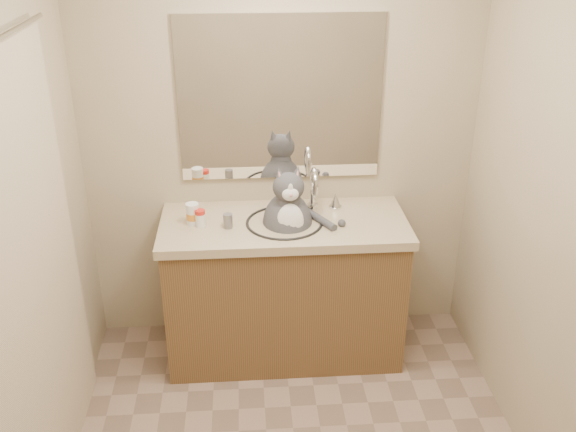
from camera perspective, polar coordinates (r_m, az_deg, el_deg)
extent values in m
cube|color=tan|center=(3.60, -0.69, 6.59)|extent=(2.20, 0.01, 2.40)
cube|color=tan|center=(2.60, -23.91, -3.70)|extent=(0.01, 2.50, 2.40)
cube|color=brown|center=(3.69, -0.34, -6.75)|extent=(1.30, 0.55, 0.80)
cube|color=tan|center=(3.48, -0.36, -0.84)|extent=(1.34, 0.59, 0.05)
torus|color=black|center=(3.45, -0.33, -0.58)|extent=(0.42, 0.42, 0.02)
ellipsoid|color=white|center=(3.48, -0.33, -1.72)|extent=(0.40, 0.40, 0.15)
cylinder|color=silver|center=(3.57, 2.20, 2.12)|extent=(0.03, 0.03, 0.18)
torus|color=silver|center=(3.48, 2.34, 3.05)|extent=(0.03, 0.16, 0.16)
cone|color=silver|center=(3.61, 4.24, 1.45)|extent=(0.06, 0.06, 0.08)
cube|color=white|center=(3.50, -0.69, 10.34)|extent=(1.10, 0.02, 0.90)
cube|color=beige|center=(2.76, -21.48, -6.29)|extent=(0.01, 1.20, 1.90)
ellipsoid|color=#444549|center=(3.47, -0.06, -0.80)|extent=(0.29, 0.32, 0.36)
ellipsoid|color=white|center=(3.36, 0.18, -0.69)|extent=(0.15, 0.09, 0.23)
ellipsoid|color=#444549|center=(3.33, 0.05, 2.60)|extent=(0.18, 0.15, 0.16)
ellipsoid|color=white|center=(3.28, 0.21, 1.93)|extent=(0.09, 0.05, 0.07)
sphere|color=#D88C8C|center=(3.25, 0.28, 1.86)|extent=(0.02, 0.02, 0.02)
cone|color=#444549|center=(3.31, -0.78, 3.82)|extent=(0.07, 0.06, 0.08)
cone|color=#444549|center=(3.32, 0.81, 3.91)|extent=(0.07, 0.06, 0.08)
cylinder|color=#444549|center=(3.45, 2.94, -0.34)|extent=(0.15, 0.23, 0.04)
cylinder|color=white|center=(3.43, -7.79, -0.35)|extent=(0.07, 0.07, 0.07)
cylinder|color=red|center=(3.41, -7.84, 0.35)|extent=(0.07, 0.07, 0.02)
cylinder|color=white|center=(3.46, -8.46, 0.01)|extent=(0.08, 0.08, 0.09)
cylinder|color=orange|center=(3.46, -8.46, 0.01)|extent=(0.08, 0.08, 0.04)
cylinder|color=white|center=(3.43, -8.53, 0.90)|extent=(0.08, 0.08, 0.02)
cylinder|color=slate|center=(3.40, -5.37, -0.43)|extent=(0.06, 0.06, 0.08)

